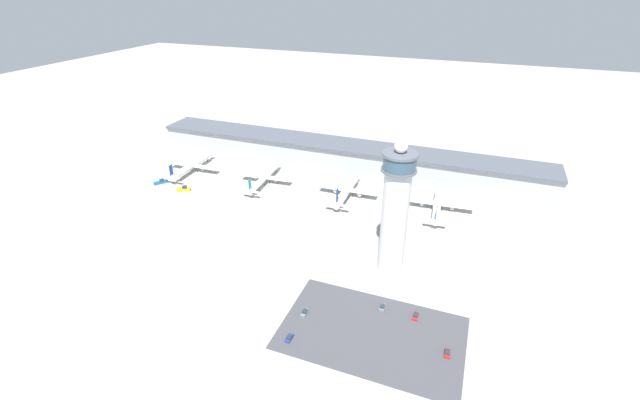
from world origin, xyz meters
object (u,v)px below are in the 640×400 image
object	(u,v)px
airplane_gate_charlie	(348,189)
car_white_wagon	(382,307)
airplane_gate_alpha	(192,165)
car_black_suv	(416,316)
car_blue_compact	(289,338)
car_grey_coupe	(447,353)
service_truck_baggage	(184,189)
service_truck_fuel	(400,201)
car_yellow_taxi	(305,312)
service_truck_catering	(161,182)
airplane_gate_delta	(437,203)
control_tower	(395,211)
airplane_gate_bravo	(265,177)

from	to	relation	value
airplane_gate_charlie	car_white_wagon	world-z (taller)	airplane_gate_charlie
airplane_gate_alpha	car_white_wagon	size ratio (longest dim) A/B	10.50
airplane_gate_alpha	car_black_suv	xyz separation A→B (m)	(156.64, -81.57, -3.95)
car_white_wagon	car_blue_compact	xyz separation A→B (m)	(-26.62, -26.82, -0.02)
car_grey_coupe	car_blue_compact	size ratio (longest dim) A/B	1.02
service_truck_baggage	car_black_suv	world-z (taller)	service_truck_baggage
car_white_wagon	car_blue_compact	bearing A→B (deg)	-134.78
service_truck_fuel	car_yellow_taxi	world-z (taller)	service_truck_fuel
airplane_gate_alpha	car_white_wagon	distance (m)	165.49
service_truck_catering	car_yellow_taxi	size ratio (longest dim) A/B	1.90
airplane_gate_alpha	car_grey_coupe	bearing A→B (deg)	-29.38
airplane_gate_delta	car_blue_compact	bearing A→B (deg)	-107.64
airplane_gate_alpha	car_yellow_taxi	bearing A→B (deg)	-38.83
service_truck_baggage	car_yellow_taxi	size ratio (longest dim) A/B	1.89
service_truck_catering	car_white_wagon	xyz separation A→B (m)	(151.88, -59.66, -0.26)
control_tower	service_truck_baggage	xyz separation A→B (m)	(-129.66, 30.73, -27.67)
car_white_wagon	service_truck_catering	bearing A→B (deg)	158.55
car_yellow_taxi	car_black_suv	size ratio (longest dim) A/B	0.95
airplane_gate_delta	car_grey_coupe	distance (m)	101.00
service_truck_baggage	airplane_gate_delta	bearing A→B (deg)	11.71
control_tower	airplane_gate_alpha	size ratio (longest dim) A/B	1.35
car_grey_coupe	car_blue_compact	distance (m)	53.68
airplane_gate_charlie	car_yellow_taxi	world-z (taller)	airplane_gate_charlie
control_tower	car_grey_coupe	world-z (taller)	control_tower
control_tower	airplane_gate_bravo	xyz separation A→B (m)	(-89.66, 57.11, -24.64)
car_grey_coupe	car_blue_compact	bearing A→B (deg)	-166.28
service_truck_catering	car_yellow_taxi	world-z (taller)	service_truck_catering
control_tower	car_black_suv	bearing A→B (deg)	-58.75
airplane_gate_alpha	service_truck_fuel	xyz separation A→B (m)	(132.96, 5.15, -3.56)
airplane_gate_bravo	service_truck_catering	world-z (taller)	airplane_gate_bravo
control_tower	car_white_wagon	distance (m)	38.03
airplane_gate_bravo	airplane_gate_charlie	xyz separation A→B (m)	(51.84, 1.27, 0.26)
car_black_suv	car_blue_compact	distance (m)	47.40
car_yellow_taxi	car_blue_compact	world-z (taller)	car_blue_compact
airplane_gate_alpha	car_black_suv	world-z (taller)	airplane_gate_alpha
airplane_gate_alpha	car_blue_compact	world-z (taller)	airplane_gate_alpha
service_truck_baggage	airplane_gate_charlie	bearing A→B (deg)	16.76
service_truck_fuel	car_blue_compact	world-z (taller)	service_truck_fuel
service_truck_fuel	car_blue_compact	size ratio (longest dim) A/B	1.92
car_black_suv	car_blue_compact	size ratio (longest dim) A/B	1.08
car_white_wagon	car_grey_coupe	bearing A→B (deg)	-28.90
car_black_suv	service_truck_fuel	bearing A→B (deg)	105.28
service_truck_baggage	car_black_suv	size ratio (longest dim) A/B	1.80
service_truck_baggage	car_white_wagon	size ratio (longest dim) A/B	1.97
car_white_wagon	airplane_gate_alpha	bearing A→B (deg)	150.54
airplane_gate_bravo	car_white_wagon	distance (m)	124.07
service_truck_fuel	service_truck_baggage	size ratio (longest dim) A/B	0.99
airplane_gate_charlie	car_black_suv	bearing A→B (deg)	-57.57
airplane_gate_delta	service_truck_baggage	bearing A→B (deg)	-168.29
airplane_gate_bravo	car_white_wagon	bearing A→B (deg)	-41.70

